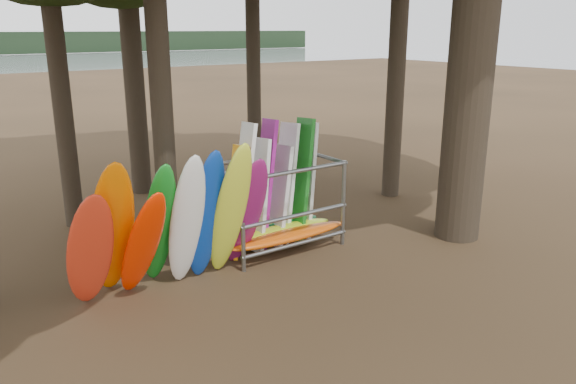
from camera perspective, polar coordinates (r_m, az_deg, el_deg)
ground at (r=11.16m, az=2.14°, el=-9.17°), size 120.00×120.00×0.00m
kayak_row at (r=10.50m, az=-11.58°, el=-3.41°), size 3.93×2.06×2.98m
storage_rack at (r=12.58m, az=-1.21°, el=-1.49°), size 2.98×1.53×2.91m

